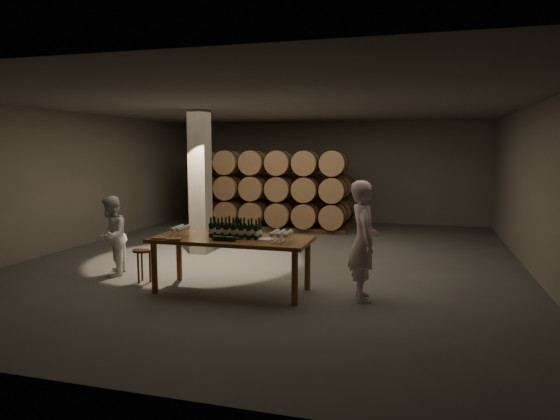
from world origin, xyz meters
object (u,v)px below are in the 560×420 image
(tasting_table, at_px, (231,244))
(stool, at_px, (143,255))
(bottle_cluster, at_px, (235,230))
(plate, at_px, (265,239))
(notebook_near, at_px, (174,239))
(person_woman, at_px, (111,236))
(person_man, at_px, (363,241))

(tasting_table, xyz_separation_m, stool, (-1.71, 0.11, -0.31))
(bottle_cluster, xyz_separation_m, plate, (0.53, -0.04, -0.11))
(tasting_table, height_order, notebook_near, notebook_near)
(tasting_table, height_order, plate, plate)
(tasting_table, bearing_deg, stool, 176.34)
(tasting_table, bearing_deg, bottle_cluster, 17.95)
(tasting_table, xyz_separation_m, person_woman, (-2.51, 0.35, -0.05))
(tasting_table, distance_m, bottle_cluster, 0.23)
(notebook_near, bearing_deg, plate, -1.14)
(bottle_cluster, bearing_deg, person_woman, 172.59)
(person_man, height_order, person_woman, person_man)
(plate, distance_m, person_man, 1.54)
(tasting_table, xyz_separation_m, person_man, (2.12, 0.16, 0.14))
(person_man, bearing_deg, person_woman, 71.72)
(notebook_near, relative_size, stool, 0.41)
(stool, distance_m, person_woman, 0.87)
(tasting_table, relative_size, person_woman, 1.75)
(tasting_table, relative_size, notebook_near, 10.70)
(stool, height_order, person_woman, person_woman)
(tasting_table, relative_size, plate, 9.39)
(stool, bearing_deg, person_man, 0.75)
(notebook_near, xyz_separation_m, person_man, (2.94, 0.60, 0.02))
(bottle_cluster, height_order, person_woman, person_woman)
(bottle_cluster, bearing_deg, notebook_near, -152.08)
(bottle_cluster, relative_size, person_woman, 0.58)
(notebook_near, relative_size, person_man, 0.13)
(plate, xyz_separation_m, notebook_near, (-1.40, -0.42, 0.01))
(tasting_table, bearing_deg, plate, -1.84)
(notebook_near, height_order, person_man, person_man)
(stool, bearing_deg, person_woman, 163.04)
(tasting_table, relative_size, person_man, 1.40)
(tasting_table, height_order, bottle_cluster, bottle_cluster)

